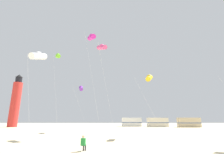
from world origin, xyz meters
name	(u,v)px	position (x,y,z in m)	size (l,w,h in m)	color
kite_flyer_standing	(83,143)	(-0.41, 5.99, 0.61)	(0.39, 0.54, 1.16)	#238438
kite_tube_gold	(148,78)	(7.14, 15.54, 8.13)	(3.34, 3.62, 8.83)	silver
kite_tube_violet	(80,88)	(-4.50, 24.98, 8.40)	(3.30, 3.35, 9.10)	silver
kite_tube_white	(38,56)	(-6.29, 9.36, 9.04)	(1.52, 2.57, 9.74)	silver
kite_tube_rainbow	(101,47)	(0.16, 16.46, 13.38)	(2.99, 3.30, 14.09)	silver
kite_tube_lime	(57,56)	(-8.00, 20.20, 13.39)	(2.05, 2.55, 14.10)	silver
kite_tube_magenta	(91,37)	(-1.20, 14.09, 13.85)	(2.53, 3.03, 14.55)	silver
lighthouse_distant	(15,101)	(-29.10, 45.09, 7.84)	(2.80, 2.80, 16.80)	red
rv_van_white	(131,122)	(8.32, 49.39, 1.39)	(6.45, 2.36, 2.80)	white
rv_van_cream	(157,122)	(16.22, 46.48, 1.39)	(6.44, 2.35, 2.80)	beige
rv_van_tan	(188,122)	(25.02, 43.90, 1.39)	(6.52, 2.56, 2.80)	#C6B28C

